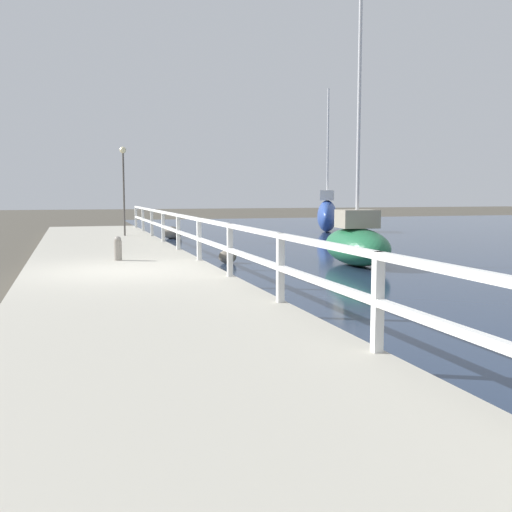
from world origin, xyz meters
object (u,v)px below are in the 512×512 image
Objects in this scene: mooring_bollard at (118,248)px; sailboat_green at (357,243)px; dock_lamp at (123,172)px; sailboat_blue at (327,214)px.

mooring_bollard is 0.08× the size of sailboat_green.
dock_lamp is 0.48× the size of sailboat_green.
sailboat_blue is at bearing 74.71° from sailboat_green.
mooring_bollard is 0.17× the size of dock_lamp.
mooring_bollard is at bearing -95.85° from dock_lamp.
dock_lamp is (0.89, 8.69, 2.12)m from mooring_bollard.
mooring_bollard is 0.09× the size of sailboat_blue.
sailboat_blue is (9.87, 3.23, -1.78)m from dock_lamp.
sailboat_green is at bearing -85.91° from sailboat_blue.
dock_lamp is at bearing -137.08° from sailboat_blue.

